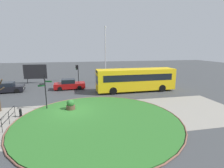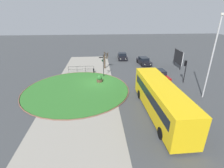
{
  "view_description": "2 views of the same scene",
  "coord_description": "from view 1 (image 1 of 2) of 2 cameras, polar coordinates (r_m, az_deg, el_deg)",
  "views": [
    {
      "loc": [
        0.47,
        -16.44,
        6.07
      ],
      "look_at": [
        4.28,
        1.64,
        2.18
      ],
      "focal_mm": 27.87,
      "sensor_mm": 36.0,
      "label": 1
    },
    {
      "loc": [
        22.54,
        0.35,
        9.44
      ],
      "look_at": [
        5.12,
        1.77,
        1.94
      ],
      "focal_mm": 26.53,
      "sensor_mm": 36.0,
      "label": 2
    }
  ],
  "objects": [
    {
      "name": "sidewalk_paving",
      "position": [
        15.82,
        -12.93,
        -10.95
      ],
      "size": [
        32.0,
        8.34,
        0.02
      ],
      "primitive_type": "cube",
      "color": "gray",
      "rests_on": "ground"
    },
    {
      "name": "grass_kerb_ring",
      "position": [
        15.08,
        -4.54,
        -11.66
      ],
      "size": [
        13.98,
        13.98,
        0.11
      ],
      "primitive_type": "torus",
      "color": "brown",
      "rests_on": "ground"
    },
    {
      "name": "bus_yellow",
      "position": [
        24.54,
        7.77,
        1.52
      ],
      "size": [
        11.02,
        2.67,
        3.15
      ],
      "rotation": [
        0.0,
        0.0,
        3.16
      ],
      "color": "yellow",
      "rests_on": "ground"
    },
    {
      "name": "car_far_lane",
      "position": [
        26.5,
        -13.81,
        -0.18
      ],
      "size": [
        4.52,
        2.02,
        1.52
      ],
      "rotation": [
        0.0,
        0.0,
        0.03
      ],
      "color": "maroon",
      "rests_on": "ground"
    },
    {
      "name": "car_trailing",
      "position": [
        27.89,
        -31.17,
        -1.04
      ],
      "size": [
        4.32,
        2.21,
        1.41
      ],
      "rotation": [
        0.0,
        0.0,
        0.09
      ],
      "color": "black",
      "rests_on": "ground"
    },
    {
      "name": "planter_near_signpost",
      "position": [
        17.72,
        -13.43,
        -6.83
      ],
      "size": [
        0.86,
        0.86,
        1.07
      ],
      "color": "brown",
      "rests_on": "ground"
    },
    {
      "name": "railing_grass_edge",
      "position": [
        15.69,
        -31.62,
        -9.94
      ],
      "size": [
        0.04,
        4.34,
        1.09
      ],
      "rotation": [
        0.0,
        0.0,
        4.71
      ],
      "color": "black",
      "rests_on": "ground"
    },
    {
      "name": "signpost_directional",
      "position": [
        18.13,
        -21.06,
        -1.55
      ],
      "size": [
        1.34,
        0.7,
        3.6
      ],
      "color": "black",
      "rests_on": "ground"
    },
    {
      "name": "billboard_left",
      "position": [
        32.38,
        -23.87,
        3.64
      ],
      "size": [
        3.82,
        0.4,
        3.26
      ],
      "rotation": [
        0.0,
        0.0,
        -0.07
      ],
      "color": "black",
      "rests_on": "ground"
    },
    {
      "name": "ground",
      "position": [
        17.53,
        -12.85,
        -8.68
      ],
      "size": [
        120.0,
        120.0,
        0.0
      ],
      "primitive_type": "plane",
      "color": "#3D3F42"
    },
    {
      "name": "bollard_foreground",
      "position": [
        17.56,
        -27.82,
        -8.33
      ],
      "size": [
        0.22,
        0.22,
        0.81
      ],
      "color": "black",
      "rests_on": "ground"
    },
    {
      "name": "traffic_light_near",
      "position": [
        29.34,
        -11.32,
        4.48
      ],
      "size": [
        0.48,
        0.31,
        3.26
      ],
      "rotation": [
        0.0,
        0.0,
        3.38
      ],
      "color": "black",
      "rests_on": "ground"
    },
    {
      "name": "lamppost_tall",
      "position": [
        29.75,
        -2.18,
        9.9
      ],
      "size": [
        0.32,
        0.32,
        9.48
      ],
      "color": "#B7B7BC",
      "rests_on": "ground"
    },
    {
      "name": "grass_island",
      "position": [
        15.08,
        -4.54,
        -11.68
      ],
      "size": [
        13.67,
        13.67,
        0.1
      ],
      "primitive_type": "cylinder",
      "color": "#2D6B28",
      "rests_on": "ground"
    }
  ]
}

